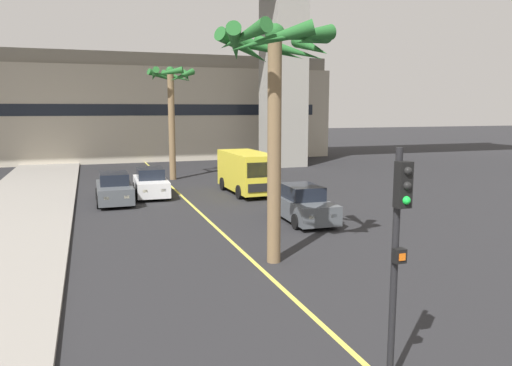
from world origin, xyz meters
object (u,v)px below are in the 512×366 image
(delivery_van, at_px, (247,171))
(traffic_light_median_near, at_px, (398,237))
(palm_tree_near_median, at_px, (275,69))
(car_queue_front, at_px, (114,189))
(car_queue_third, at_px, (151,183))
(car_queue_second, at_px, (303,205))
(palm_tree_mid_median, at_px, (171,93))

(delivery_van, distance_m, traffic_light_median_near, 20.08)
(palm_tree_near_median, bearing_deg, traffic_light_median_near, -94.53)
(car_queue_front, height_order, car_queue_third, same)
(car_queue_second, xyz_separation_m, palm_tree_mid_median, (-3.21, 14.36, 5.14))
(car_queue_front, distance_m, car_queue_second, 10.20)
(palm_tree_near_median, relative_size, palm_tree_mid_median, 0.97)
(delivery_van, relative_size, palm_tree_near_median, 0.72)
(delivery_van, bearing_deg, traffic_light_median_near, -100.59)
(car_queue_second, xyz_separation_m, palm_tree_near_median, (-3.24, -4.94, 5.29))
(car_queue_third, xyz_separation_m, delivery_van, (5.32, -0.92, 0.57))
(palm_tree_mid_median, bearing_deg, car_queue_second, -77.39)
(delivery_van, relative_size, palm_tree_mid_median, 0.70)
(palm_tree_near_median, bearing_deg, car_queue_third, 99.48)
(car_queue_second, height_order, traffic_light_median_near, traffic_light_median_near)
(car_queue_third, height_order, palm_tree_mid_median, palm_tree_mid_median)
(car_queue_second, relative_size, palm_tree_mid_median, 0.55)
(car_queue_second, distance_m, car_queue_third, 9.98)
(car_queue_front, bearing_deg, palm_tree_near_median, -70.30)
(car_queue_third, distance_m, palm_tree_near_median, 14.48)
(traffic_light_median_near, bearing_deg, palm_tree_near_median, 85.47)
(car_queue_second, height_order, delivery_van, delivery_van)
(car_queue_front, relative_size, car_queue_second, 0.99)
(car_queue_second, bearing_deg, palm_tree_mid_median, 102.61)
(palm_tree_near_median, height_order, palm_tree_mid_median, palm_tree_mid_median)
(car_queue_third, bearing_deg, car_queue_second, -56.84)
(car_queue_second, relative_size, car_queue_third, 1.00)
(car_queue_third, bearing_deg, car_queue_front, -144.82)
(car_queue_third, bearing_deg, delivery_van, -9.76)
(palm_tree_near_median, bearing_deg, car_queue_second, 56.77)
(delivery_van, bearing_deg, palm_tree_mid_median, 113.94)
(delivery_van, xyz_separation_m, palm_tree_mid_median, (-3.07, 6.92, 4.58))
(car_queue_front, height_order, delivery_van, delivery_van)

